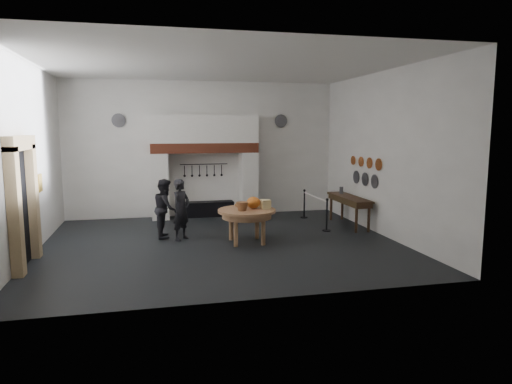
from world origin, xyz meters
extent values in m
cube|color=black|center=(0.00, 0.00, 0.00)|extent=(9.00, 8.00, 0.02)
cube|color=silver|center=(0.00, 0.00, 4.50)|extent=(9.00, 8.00, 0.02)
cube|color=white|center=(0.00, 4.00, 2.25)|extent=(9.00, 0.02, 4.50)
cube|color=white|center=(0.00, -4.00, 2.25)|extent=(9.00, 0.02, 4.50)
cube|color=white|center=(-4.50, 0.00, 2.25)|extent=(0.02, 8.00, 4.50)
cube|color=white|center=(4.50, 0.00, 2.25)|extent=(0.02, 8.00, 4.50)
cube|color=silver|center=(-1.48, 3.65, 1.07)|extent=(0.55, 0.70, 2.15)
cube|color=silver|center=(1.48, 3.65, 1.07)|extent=(0.55, 0.70, 2.15)
cube|color=#9E442B|center=(0.00, 3.65, 2.31)|extent=(3.50, 0.72, 0.32)
cube|color=silver|center=(0.00, 3.65, 2.92)|extent=(3.50, 0.70, 0.90)
cube|color=black|center=(0.00, 3.72, 0.25)|extent=(1.90, 0.45, 0.50)
cylinder|color=black|center=(0.00, 3.92, 1.75)|extent=(1.60, 0.02, 0.02)
cube|color=black|center=(-4.47, -1.00, 1.25)|extent=(0.04, 1.10, 2.50)
cube|color=tan|center=(-4.38, -1.70, 1.30)|extent=(0.22, 0.30, 2.60)
cube|color=tan|center=(-4.38, -0.30, 1.30)|extent=(0.22, 0.30, 2.60)
cube|color=tan|center=(-4.38, -1.00, 2.65)|extent=(0.22, 1.70, 0.30)
cube|color=gold|center=(-4.45, 0.80, 1.60)|extent=(0.05, 0.34, 0.44)
cylinder|color=#A7744E|center=(0.65, -0.05, 0.84)|extent=(1.79, 1.79, 0.07)
ellipsoid|color=orange|center=(0.85, 0.05, 1.03)|extent=(0.36, 0.36, 0.31)
cube|color=#D7C180|center=(1.15, -0.10, 0.99)|extent=(0.22, 0.22, 0.24)
cube|color=#E4C888|center=(1.13, 0.20, 0.97)|extent=(0.18, 0.18, 0.20)
cone|color=brown|center=(0.50, -0.20, 0.98)|extent=(0.38, 0.38, 0.22)
ellipsoid|color=#A4613A|center=(0.55, 0.30, 0.94)|extent=(0.31, 0.18, 0.13)
imported|color=black|center=(-0.98, 0.64, 0.81)|extent=(0.69, 0.70, 1.63)
imported|color=black|center=(-1.38, 1.04, 0.80)|extent=(0.64, 0.80, 1.60)
cube|color=#3D2B16|center=(4.10, 1.28, 0.87)|extent=(0.55, 2.20, 0.06)
cylinder|color=#454449|center=(4.10, 1.88, 1.01)|extent=(0.12, 0.12, 0.22)
cylinder|color=#C6662D|center=(4.46, 0.20, 1.95)|extent=(0.03, 0.34, 0.34)
cylinder|color=#C6662D|center=(4.46, 0.75, 1.95)|extent=(0.03, 0.32, 0.32)
cylinder|color=#C6662D|center=(4.46, 1.30, 1.95)|extent=(0.03, 0.30, 0.30)
cylinder|color=#C6662D|center=(4.46, 1.85, 1.95)|extent=(0.03, 0.28, 0.28)
cylinder|color=#4C4C51|center=(4.46, 0.40, 1.45)|extent=(0.03, 0.40, 0.40)
cylinder|color=#4C4C51|center=(4.46, 1.00, 1.45)|extent=(0.03, 0.40, 0.40)
cylinder|color=#4C4C51|center=(4.46, 1.60, 1.45)|extent=(0.03, 0.40, 0.40)
cylinder|color=#4C4C51|center=(-2.70, 3.96, 3.20)|extent=(0.44, 0.03, 0.44)
cylinder|color=#4C4C51|center=(2.70, 3.96, 3.20)|extent=(0.44, 0.03, 0.44)
cylinder|color=black|center=(3.17, 0.74, 0.45)|extent=(0.05, 0.05, 0.90)
cylinder|color=black|center=(3.17, 2.74, 0.45)|extent=(0.05, 0.05, 0.90)
cylinder|color=white|center=(3.17, 1.74, 0.85)|extent=(0.04, 2.00, 0.04)
camera|label=1|loc=(-1.71, -11.40, 2.96)|focal=32.00mm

